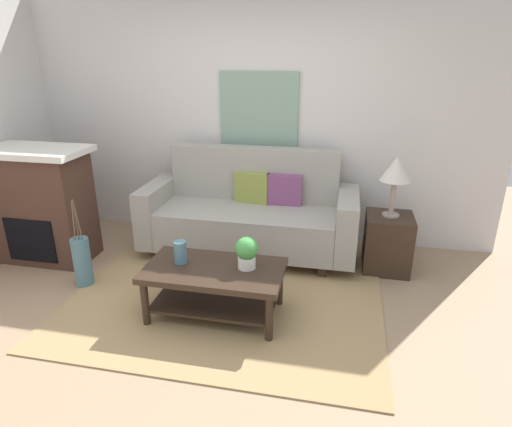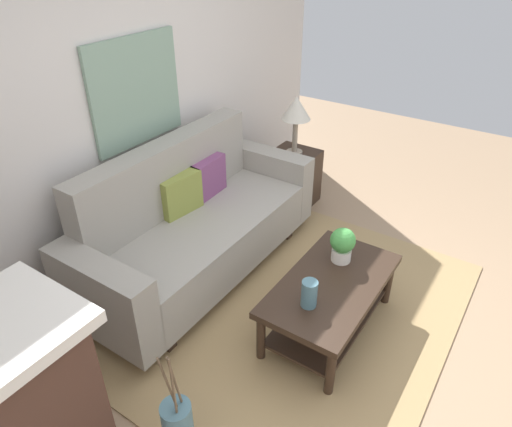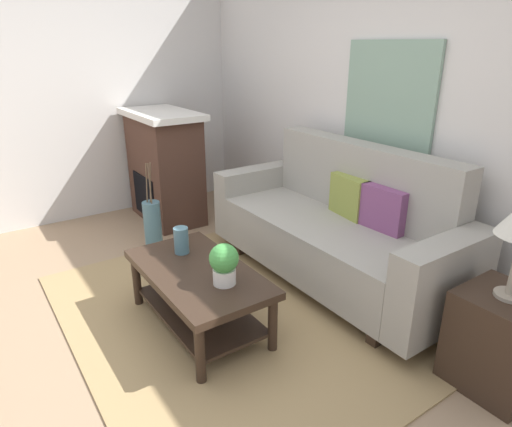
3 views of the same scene
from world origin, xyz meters
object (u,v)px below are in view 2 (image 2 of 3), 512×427
(couch, at_px, (195,225))
(tabletop_vase, at_px, (309,294))
(potted_plant_tabletop, at_px, (342,244))
(coffee_table, at_px, (330,295))
(framed_painting, at_px, (137,91))
(side_table, at_px, (293,178))
(throw_pillow_plum, at_px, (208,177))
(table_lamp, at_px, (296,110))
(throw_pillow_olive, at_px, (181,194))

(couch, height_order, tabletop_vase, couch)
(potted_plant_tabletop, bearing_deg, tabletop_vase, -177.09)
(couch, xyz_separation_m, coffee_table, (-0.02, -1.21, -0.12))
(framed_painting, bearing_deg, coffee_table, -90.72)
(side_table, distance_m, framed_painting, 1.90)
(throw_pillow_plum, bearing_deg, tabletop_vase, -116.19)
(coffee_table, relative_size, side_table, 1.96)
(throw_pillow_plum, xyz_separation_m, coffee_table, (-0.36, -1.34, -0.37))
(couch, xyz_separation_m, throw_pillow_plum, (0.34, 0.13, 0.25))
(couch, bearing_deg, tabletop_vase, -104.44)
(coffee_table, distance_m, table_lamp, 1.92)
(couch, height_order, framed_painting, framed_painting)
(table_lamp, relative_size, framed_painting, 0.68)
(throw_pillow_plum, relative_size, potted_plant_tabletop, 1.37)
(tabletop_vase, bearing_deg, throw_pillow_plum, 63.81)
(tabletop_vase, bearing_deg, framed_painting, 79.53)
(throw_pillow_olive, bearing_deg, side_table, -9.50)
(throw_pillow_plum, bearing_deg, couch, -159.68)
(coffee_table, height_order, table_lamp, table_lamp)
(couch, relative_size, table_lamp, 3.84)
(throw_pillow_olive, height_order, side_table, throw_pillow_olive)
(coffee_table, distance_m, potted_plant_tabletop, 0.37)
(throw_pillow_olive, xyz_separation_m, side_table, (1.39, -0.23, -0.40))
(couch, relative_size, potted_plant_tabletop, 8.36)
(side_table, bearing_deg, tabletop_vase, -147.60)
(couch, xyz_separation_m, framed_painting, (0.00, 0.47, 1.01))
(potted_plant_tabletop, relative_size, side_table, 0.47)
(couch, height_order, throw_pillow_olive, couch)
(side_table, xyz_separation_m, framed_painting, (-1.39, 0.57, 1.16))
(couch, xyz_separation_m, table_lamp, (1.39, -0.11, 0.56))
(side_table, xyz_separation_m, table_lamp, (0.00, 0.00, 0.71))
(coffee_table, bearing_deg, table_lamp, 37.99)
(coffee_table, relative_size, potted_plant_tabletop, 4.20)
(potted_plant_tabletop, bearing_deg, couch, 101.37)
(table_lamp, bearing_deg, framed_painting, 157.61)
(throw_pillow_plum, height_order, coffee_table, throw_pillow_plum)
(couch, xyz_separation_m, potted_plant_tabletop, (0.23, -1.16, 0.14))
(throw_pillow_olive, relative_size, tabletop_vase, 1.92)
(throw_pillow_olive, bearing_deg, throw_pillow_plum, 0.00)
(couch, height_order, throw_pillow_plum, couch)
(throw_pillow_olive, bearing_deg, potted_plant_tabletop, -79.72)
(coffee_table, height_order, potted_plant_tabletop, potted_plant_tabletop)
(coffee_table, distance_m, side_table, 1.80)
(coffee_table, bearing_deg, throw_pillow_plum, 74.91)
(throw_pillow_olive, distance_m, throw_pillow_plum, 0.34)
(couch, distance_m, framed_painting, 1.11)
(throw_pillow_plum, distance_m, coffee_table, 1.43)
(coffee_table, relative_size, table_lamp, 1.93)
(coffee_table, xyz_separation_m, framed_painting, (0.02, 1.68, 1.12))
(couch, bearing_deg, throw_pillow_olive, 90.00)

